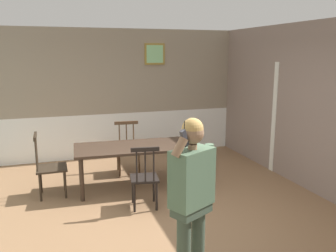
# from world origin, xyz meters

# --- Properties ---
(ground_plane) EXTENTS (7.14, 7.14, 0.00)m
(ground_plane) POSITION_xyz_m (0.00, 0.00, 0.00)
(ground_plane) COLOR #846042
(room_back_partition) EXTENTS (5.35, 0.17, 2.77)m
(room_back_partition) POSITION_xyz_m (0.00, 3.25, 1.34)
(room_back_partition) COLOR gray
(room_back_partition) RESTS_ON ground_plane
(room_right_partition) EXTENTS (0.13, 6.49, 2.77)m
(room_right_partition) POSITION_xyz_m (2.67, 0.01, 1.38)
(room_right_partition) COLOR gray
(room_right_partition) RESTS_ON ground_plane
(dining_table) EXTENTS (2.03, 1.01, 0.74)m
(dining_table) POSITION_xyz_m (-0.12, 1.20, 0.66)
(dining_table) COLOR #38281E
(dining_table) RESTS_ON ground_plane
(chair_near_window) EXTENTS (0.47, 0.47, 1.03)m
(chair_near_window) POSITION_xyz_m (-1.50, 1.27, 0.49)
(chair_near_window) COLOR #2D2319
(chair_near_window) RESTS_ON ground_plane
(chair_by_doorway) EXTENTS (0.50, 0.50, 0.97)m
(chair_by_doorway) POSITION_xyz_m (-0.07, 2.03, 0.46)
(chair_by_doorway) COLOR #513823
(chair_by_doorway) RESTS_ON ground_plane
(chair_at_table_head) EXTENTS (0.46, 0.46, 0.97)m
(chair_at_table_head) POSITION_xyz_m (-0.17, 0.36, 0.47)
(chair_at_table_head) COLOR black
(chair_at_table_head) RESTS_ON ground_plane
(person_figure) EXTENTS (0.53, 0.41, 1.67)m
(person_figure) POSITION_xyz_m (-0.15, -1.42, 0.97)
(person_figure) COLOR #3A493A
(person_figure) RESTS_ON ground_plane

